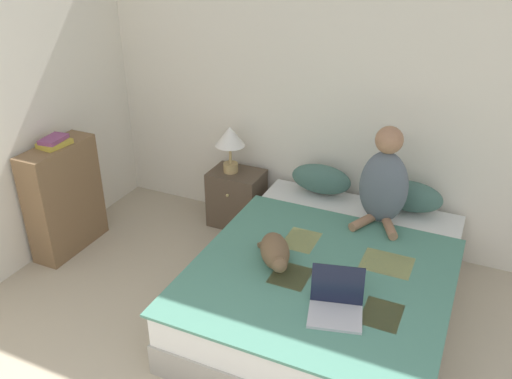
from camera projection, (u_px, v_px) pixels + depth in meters
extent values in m
cube|color=silver|center=(378.00, 101.00, 4.28)|extent=(5.87, 0.05, 2.55)
cube|color=#9E998E|center=(326.00, 298.00, 3.92)|extent=(1.64, 2.09, 0.23)
cube|color=silver|center=(328.00, 273.00, 3.82)|extent=(1.62, 2.05, 0.22)
cube|color=#4C8470|center=(320.00, 275.00, 3.59)|extent=(1.69, 1.67, 0.02)
cube|color=#B2BC70|center=(301.00, 240.00, 3.96)|extent=(0.23, 0.30, 0.01)
cube|color=#B2BC70|center=(290.00, 276.00, 3.57)|extent=(0.25, 0.27, 0.01)
cube|color=#B2BC70|center=(387.00, 264.00, 3.70)|extent=(0.34, 0.28, 0.01)
cube|color=#B2BC70|center=(382.00, 315.00, 3.24)|extent=(0.23, 0.28, 0.01)
ellipsoid|color=#42665B|center=(321.00, 179.00, 4.56)|extent=(0.51, 0.22, 0.25)
ellipsoid|color=#42665B|center=(410.00, 196.00, 4.29)|extent=(0.51, 0.22, 0.25)
ellipsoid|color=slate|center=(384.00, 187.00, 4.07)|extent=(0.37, 0.20, 0.58)
sphere|color=#9E7051|center=(389.00, 140.00, 3.89)|extent=(0.20, 0.20, 0.20)
cylinder|color=#9E7051|center=(363.00, 222.00, 4.12)|extent=(0.17, 0.26, 0.07)
cylinder|color=#9E7051|center=(389.00, 227.00, 4.05)|extent=(0.17, 0.26, 0.07)
ellipsoid|color=brown|center=(275.00, 251.00, 3.66)|extent=(0.35, 0.41, 0.19)
sphere|color=brown|center=(279.00, 265.00, 3.48)|extent=(0.10, 0.10, 0.10)
cone|color=brown|center=(284.00, 259.00, 3.46)|extent=(0.05, 0.05, 0.05)
cone|color=brown|center=(275.00, 260.00, 3.45)|extent=(0.05, 0.05, 0.05)
cylinder|color=brown|center=(270.00, 241.00, 3.90)|extent=(0.13, 0.19, 0.04)
cube|color=#B7B7BC|center=(335.00, 317.00, 3.20)|extent=(0.37, 0.31, 0.02)
cube|color=black|center=(338.00, 284.00, 3.27)|extent=(0.32, 0.14, 0.24)
cube|color=brown|center=(237.00, 198.00, 4.97)|extent=(0.47, 0.35, 0.53)
sphere|color=tan|center=(227.00, 195.00, 4.77)|extent=(0.03, 0.03, 0.03)
cylinder|color=tan|center=(231.00, 167.00, 4.84)|extent=(0.13, 0.13, 0.08)
cylinder|color=tan|center=(230.00, 154.00, 4.78)|extent=(0.02, 0.02, 0.17)
cone|color=white|center=(230.00, 136.00, 4.70)|extent=(0.26, 0.26, 0.17)
cube|color=brown|center=(64.00, 198.00, 4.53)|extent=(0.25, 0.68, 0.95)
cube|color=gold|center=(55.00, 144.00, 4.30)|extent=(0.20, 0.26, 0.04)
cube|color=#844270|center=(53.00, 139.00, 4.29)|extent=(0.16, 0.23, 0.03)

